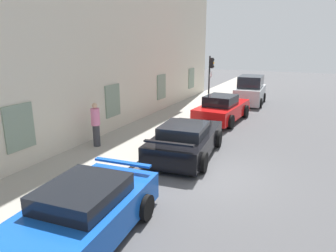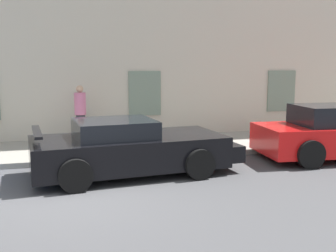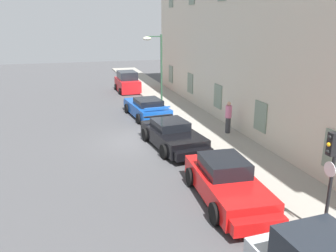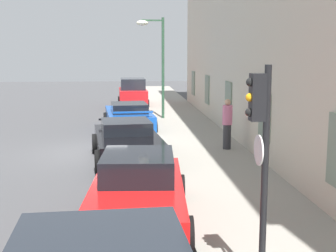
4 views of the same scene
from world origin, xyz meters
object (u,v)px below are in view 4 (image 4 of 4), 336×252
(sportscar_red_lead, at_px, (128,117))
(traffic_light, at_px, (260,139))
(sportscar_yellow_flank, at_px, (128,144))
(pedestrian_admiring, at_px, (227,123))
(hatchback_parked, at_px, (133,94))
(street_lamp, at_px, (154,48))
(sportscar_white_middle, at_px, (137,199))

(sportscar_red_lead, distance_m, traffic_light, 15.34)
(sportscar_yellow_flank, height_order, pedestrian_admiring, pedestrian_admiring)
(pedestrian_admiring, bearing_deg, sportscar_yellow_flank, -72.65)
(pedestrian_admiring, bearing_deg, traffic_light, -9.79)
(sportscar_red_lead, relative_size, traffic_light, 1.59)
(sportscar_yellow_flank, distance_m, pedestrian_admiring, 3.74)
(sportscar_red_lead, distance_m, hatchback_parked, 8.97)
(hatchback_parked, bearing_deg, traffic_light, 3.47)
(sportscar_yellow_flank, bearing_deg, sportscar_red_lead, 179.57)
(traffic_light, bearing_deg, street_lamp, -178.62)
(sportscar_white_middle, height_order, pedestrian_admiring, pedestrian_admiring)
(sportscar_white_middle, relative_size, street_lamp, 0.97)
(sportscar_yellow_flank, distance_m, hatchback_parked, 15.44)
(sportscar_red_lead, distance_m, pedestrian_admiring, 6.42)
(sportscar_yellow_flank, bearing_deg, pedestrian_admiring, 107.35)
(sportscar_red_lead, height_order, street_lamp, street_lamp)
(sportscar_white_middle, height_order, traffic_light, traffic_light)
(sportscar_red_lead, relative_size, pedestrian_admiring, 2.91)
(sportscar_yellow_flank, distance_m, sportscar_white_middle, 5.89)
(sportscar_yellow_flank, height_order, street_lamp, street_lamp)
(sportscar_white_middle, bearing_deg, sportscar_yellow_flank, -178.36)
(hatchback_parked, bearing_deg, sportscar_yellow_flank, -1.46)
(sportscar_white_middle, bearing_deg, sportscar_red_lead, -179.44)
(hatchback_parked, xyz_separation_m, pedestrian_admiring, (14.32, 3.15, 0.24))
(sportscar_yellow_flank, bearing_deg, hatchback_parked, 178.54)
(street_lamp, height_order, pedestrian_admiring, street_lamp)
(street_lamp, distance_m, pedestrian_admiring, 8.68)
(sportscar_red_lead, relative_size, street_lamp, 1.01)
(sportscar_yellow_flank, relative_size, traffic_light, 1.52)
(sportscar_red_lead, distance_m, sportscar_white_middle, 12.36)
(hatchback_parked, bearing_deg, street_lamp, 9.26)
(street_lamp, bearing_deg, hatchback_parked, -170.74)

